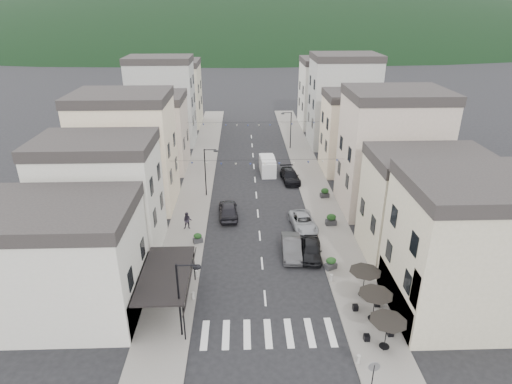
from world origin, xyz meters
TOP-DOWN VIEW (x-y plane):
  - ground at (0.00, 0.00)m, footprint 700.00×700.00m
  - sidewalk_left at (-7.50, 32.00)m, footprint 4.00×76.00m
  - sidewalk_right at (7.50, 32.00)m, footprint 4.00×76.00m
  - hill_backdrop at (0.00, 300.00)m, footprint 640.00×360.00m
  - boutique_building at (-15.50, 5.00)m, footprint 12.00×8.00m
  - bistro_building at (14.50, 4.00)m, footprint 10.00×8.00m
  - boutique_awning at (-7.25, 5.00)m, footprint 3.77×7.50m
  - buildings_row_left at (-14.50, 37.75)m, footprint 10.20×54.16m
  - buildings_row_right at (14.50, 36.59)m, footprint 10.20×54.16m
  - cafe_terrace at (7.70, 2.80)m, footprint 2.50×8.10m
  - streetlamp_left_near at (-5.82, 2.00)m, footprint 1.70×0.56m
  - streetlamp_left_far at (-5.82, 26.00)m, footprint 1.70×0.56m
  - streetlamp_right_far at (5.82, 44.00)m, footprint 1.70×0.56m
  - traffic_sign at (5.80, -3.50)m, footprint 0.70×0.07m
  - bollards at (0.00, 5.50)m, footprint 11.66×10.26m
  - bunting_near at (0.00, 22.00)m, footprint 19.00×0.28m
  - bunting_far at (0.00, 38.00)m, footprint 19.00×0.28m
  - parked_car_a at (4.60, 11.92)m, footprint 2.36×4.72m
  - parked_car_b at (2.80, 12.36)m, footprint 1.88×4.89m
  - parked_car_c at (4.60, 17.49)m, footprint 2.80×5.32m
  - parked_car_d at (4.60, 30.31)m, footprint 2.61×5.34m
  - parked_car_e at (-3.28, 20.30)m, footprint 2.38×5.17m
  - delivery_van at (1.80, 33.41)m, footprint 2.13×4.97m
  - pedestrian_a at (-8.14, 9.19)m, footprint 0.73×0.54m
  - pedestrian_b at (-7.40, 17.53)m, footprint 0.91×0.71m
  - planter_la at (-6.63, 10.52)m, footprint 1.16×0.78m
  - planter_lb at (-6.11, 14.69)m, footprint 1.03×0.80m
  - planter_ra at (6.00, 9.77)m, footprint 1.17×0.95m
  - planter_rb at (7.60, 17.87)m, footprint 1.17×0.69m
  - planter_rc at (8.20, 24.84)m, footprint 1.13×0.74m

SIDE VIEW (x-z plane):
  - ground at x=0.00m, z-range 0.00..0.00m
  - hill_backdrop at x=0.00m, z-range -35.00..35.00m
  - sidewalk_left at x=-7.50m, z-range 0.00..0.12m
  - sidewalk_right at x=7.50m, z-range 0.00..0.12m
  - bollards at x=0.00m, z-range 0.12..0.72m
  - planter_lb at x=-6.11m, z-range 0.11..1.13m
  - planter_ra at x=6.00m, z-range 0.10..1.26m
  - planter_rc at x=8.20m, z-range 0.10..1.29m
  - planter_la at x=-6.63m, z-range 0.10..1.30m
  - parked_car_c at x=4.60m, z-range 0.00..1.43m
  - planter_rb at x=7.60m, z-range 0.10..1.37m
  - parked_car_d at x=4.60m, z-range 0.00..1.50m
  - parked_car_a at x=4.60m, z-range 0.00..1.54m
  - parked_car_b at x=2.80m, z-range 0.00..1.59m
  - parked_car_e at x=-3.28m, z-range 0.00..1.72m
  - pedestrian_a at x=-8.14m, z-range 0.12..1.96m
  - pedestrian_b at x=-7.40m, z-range 0.12..1.97m
  - delivery_van at x=1.80m, z-range -0.02..2.32m
  - traffic_sign at x=5.80m, z-range 0.58..3.28m
  - cafe_terrace at x=7.70m, z-range 1.09..3.62m
  - boutique_awning at x=-7.25m, z-range 1.48..4.75m
  - streetlamp_left_near at x=-5.82m, z-range 0.70..6.70m
  - streetlamp_left_far at x=-5.82m, z-range 0.70..6.70m
  - streetlamp_right_far at x=5.82m, z-range 0.70..6.70m
  - boutique_building at x=-15.50m, z-range 0.00..8.00m
  - bistro_building at x=14.50m, z-range 0.00..10.00m
  - bunting_near at x=0.00m, z-range 5.34..5.96m
  - bunting_far at x=0.00m, z-range 5.34..5.96m
  - buildings_row_left at x=-14.50m, z-range -0.88..13.12m
  - buildings_row_right at x=14.50m, z-range -0.93..13.57m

